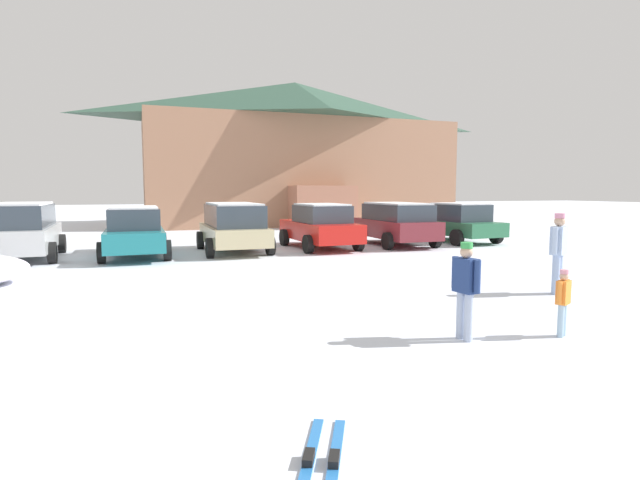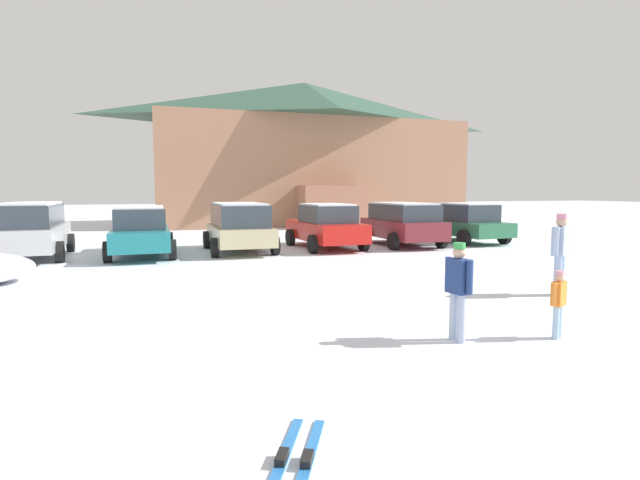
% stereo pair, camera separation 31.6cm
% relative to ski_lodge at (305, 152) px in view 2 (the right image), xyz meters
% --- Properties ---
extents(ski_lodge, '(19.63, 10.88, 9.14)m').
position_rel_ski_lodge_xyz_m(ski_lodge, '(0.00, 0.00, 0.00)').
color(ski_lodge, '#9F6F54').
rests_on(ski_lodge, ground).
extents(parked_silver_wagon, '(2.19, 4.50, 1.76)m').
position_rel_ski_lodge_xyz_m(parked_silver_wagon, '(-13.20, -14.32, -3.69)').
color(parked_silver_wagon, silver).
rests_on(parked_silver_wagon, ground).
extents(parked_teal_hatchback, '(2.08, 4.62, 1.62)m').
position_rel_ski_lodge_xyz_m(parked_teal_hatchback, '(-9.96, -14.76, -3.81)').
color(parked_teal_hatchback, '#1D7780').
rests_on(parked_teal_hatchback, ground).
extents(parked_beige_suv, '(2.19, 4.29, 1.70)m').
position_rel_ski_lodge_xyz_m(parked_beige_suv, '(-6.75, -14.65, -3.72)').
color(parked_beige_suv, tan).
rests_on(parked_beige_suv, ground).
extents(parked_red_sedan, '(2.24, 4.30, 1.65)m').
position_rel_ski_lodge_xyz_m(parked_red_sedan, '(-3.56, -14.65, -3.80)').
color(parked_red_sedan, red).
rests_on(parked_red_sedan, ground).
extents(parked_maroon_van, '(2.21, 4.09, 1.66)m').
position_rel_ski_lodge_xyz_m(parked_maroon_van, '(-0.44, -14.70, -3.73)').
color(parked_maroon_van, maroon).
rests_on(parked_maroon_van, ground).
extents(parked_green_coupe, '(2.43, 4.18, 1.62)m').
position_rel_ski_lodge_xyz_m(parked_green_coupe, '(2.59, -14.39, -3.81)').
color(parked_green_coupe, '#296845').
rests_on(parked_green_coupe, ground).
extents(skier_adult_in_blue_parka, '(0.56, 0.40, 1.67)m').
position_rel_ski_lodge_xyz_m(skier_adult_in_blue_parka, '(-1.71, -23.96, -3.69)').
color(skier_adult_in_blue_parka, '#95ABD1').
rests_on(skier_adult_in_blue_parka, ground).
extents(skier_child_in_orange_jacket, '(0.34, 0.23, 0.99)m').
position_rel_ski_lodge_xyz_m(skier_child_in_orange_jacket, '(-4.02, -26.35, -4.07)').
color(skier_child_in_orange_jacket, '#97B9D3').
rests_on(skier_child_in_orange_jacket, ground).
extents(skier_teen_in_navy_coat, '(0.25, 0.52, 1.41)m').
position_rel_ski_lodge_xyz_m(skier_teen_in_navy_coat, '(-5.46, -26.01, -3.84)').
color(skier_teen_in_navy_coat, '#A5B5D3').
rests_on(skier_teen_in_navy_coat, ground).
extents(pair_of_skis, '(0.94, 1.52, 0.08)m').
position_rel_ski_lodge_xyz_m(pair_of_skis, '(-8.52, -28.41, -4.61)').
color(pair_of_skis, blue).
rests_on(pair_of_skis, ground).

